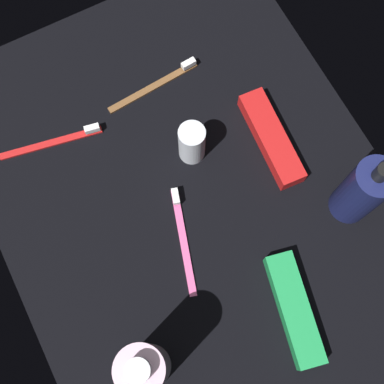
% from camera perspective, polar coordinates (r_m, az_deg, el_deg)
% --- Properties ---
extents(ground_plane, '(0.84, 0.64, 0.01)m').
position_cam_1_polar(ground_plane, '(0.90, 0.00, -0.66)').
color(ground_plane, black).
extents(lotion_bottle, '(0.06, 0.06, 0.18)m').
position_cam_1_polar(lotion_bottle, '(0.85, 17.81, 0.06)').
color(lotion_bottle, '#181E50').
rests_on(lotion_bottle, ground_plane).
extents(bodywash_bottle, '(0.07, 0.07, 0.20)m').
position_cam_1_polar(bodywash_bottle, '(0.77, -5.09, -18.32)').
color(bodywash_bottle, silver).
rests_on(bodywash_bottle, ground_plane).
extents(deodorant_stick, '(0.04, 0.04, 0.09)m').
position_cam_1_polar(deodorant_stick, '(0.88, -0.02, 5.28)').
color(deodorant_stick, silver).
rests_on(deodorant_stick, ground_plane).
extents(toothbrush_red, '(0.05, 0.18, 0.02)m').
position_cam_1_polar(toothbrush_red, '(0.95, -14.29, 5.38)').
color(toothbrush_red, red).
rests_on(toothbrush_red, ground_plane).
extents(toothbrush_pink, '(0.18, 0.06, 0.02)m').
position_cam_1_polar(toothbrush_pink, '(0.87, -1.04, -4.60)').
color(toothbrush_pink, '#E55999').
rests_on(toothbrush_pink, ground_plane).
extents(toothbrush_brown, '(0.03, 0.18, 0.02)m').
position_cam_1_polar(toothbrush_brown, '(0.97, -3.64, 11.61)').
color(toothbrush_brown, brown).
rests_on(toothbrush_brown, ground_plane).
extents(toothpaste_box_red, '(0.18, 0.06, 0.03)m').
position_cam_1_polar(toothpaste_box_red, '(0.92, 8.50, 5.72)').
color(toothpaste_box_red, red).
rests_on(toothpaste_box_red, ground_plane).
extents(toothpaste_box_green, '(0.18, 0.08, 0.03)m').
position_cam_1_polar(toothpaste_box_green, '(0.86, 10.93, -12.28)').
color(toothpaste_box_green, green).
rests_on(toothpaste_box_green, ground_plane).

